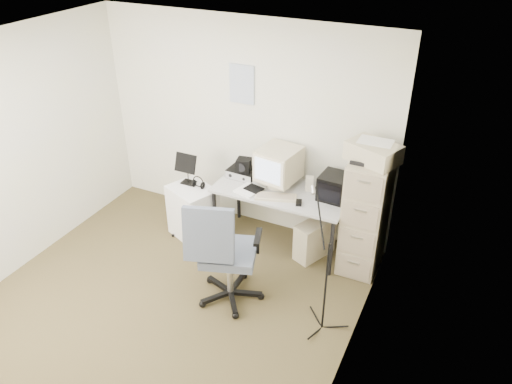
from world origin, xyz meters
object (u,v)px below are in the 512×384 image
at_px(desk, 281,217).
at_px(side_cart, 193,212).
at_px(office_chair, 229,251).
at_px(filing_cabinet, 366,215).

relative_size(desk, side_cart, 2.33).
distance_m(desk, office_chair, 1.09).
bearing_deg(side_cart, filing_cabinet, 31.65).
height_order(filing_cabinet, side_cart, filing_cabinet).
distance_m(office_chair, side_cart, 1.24).
bearing_deg(filing_cabinet, office_chair, -133.81).
height_order(filing_cabinet, desk, filing_cabinet).
xyz_separation_m(office_chair, side_cart, (-0.91, 0.79, -0.26)).
distance_m(desk, side_cart, 1.05).
xyz_separation_m(filing_cabinet, desk, (-0.95, -0.03, -0.29)).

